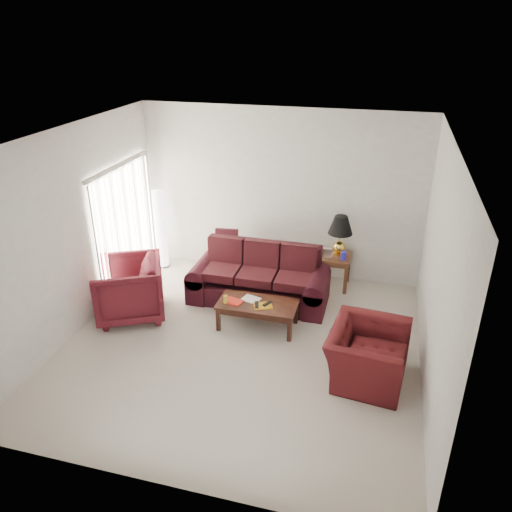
{
  "coord_description": "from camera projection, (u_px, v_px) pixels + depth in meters",
  "views": [
    {
      "loc": [
        1.76,
        -5.71,
        4.27
      ],
      "look_at": [
        0.0,
        0.85,
        1.05
      ],
      "focal_mm": 35.0,
      "sensor_mm": 36.0,
      "label": 1
    }
  ],
  "objects": [
    {
      "name": "armchair_right",
      "position": [
        367.0,
        354.0,
        6.45
      ],
      "size": [
        1.08,
        1.21,
        0.72
      ],
      "primitive_type": "imported",
      "rotation": [
        0.0,
        0.0,
        1.46
      ],
      "color": "#400E11",
      "rests_on": "ground"
    },
    {
      "name": "blinds",
      "position": [
        125.0,
        228.0,
        8.47
      ],
      "size": [
        0.1,
        2.0,
        2.16
      ],
      "primitive_type": "cube",
      "color": "silver",
      "rests_on": "ground"
    },
    {
      "name": "magazine_red",
      "position": [
        233.0,
        301.0,
        7.53
      ],
      "size": [
        0.31,
        0.27,
        0.02
      ],
      "primitive_type": "cube",
      "rotation": [
        0.0,
        0.0,
        -0.28
      ],
      "color": "red",
      "rests_on": "coffee_table"
    },
    {
      "name": "end_table",
      "position": [
        334.0,
        271.0,
        8.73
      ],
      "size": [
        0.56,
        0.56,
        0.6
      ],
      "primitive_type": null,
      "rotation": [
        0.0,
        0.0,
        0.03
      ],
      "color": "brown",
      "rests_on": "ground"
    },
    {
      "name": "sofa",
      "position": [
        259.0,
        276.0,
        8.2
      ],
      "size": [
        2.35,
        1.2,
        0.93
      ],
      "primitive_type": null,
      "rotation": [
        0.0,
        0.0,
        -0.1
      ],
      "color": "black",
      "rests_on": "ground"
    },
    {
      "name": "remote_a",
      "position": [
        257.0,
        305.0,
        7.4
      ],
      "size": [
        0.1,
        0.19,
        0.02
      ],
      "primitive_type": "cube",
      "rotation": [
        0.0,
        0.0,
        0.27
      ],
      "color": "black",
      "rests_on": "coffee_table"
    },
    {
      "name": "blue_canister",
      "position": [
        343.0,
        256.0,
        8.41
      ],
      "size": [
        0.11,
        0.11,
        0.15
      ],
      "primitive_type": "cylinder",
      "rotation": [
        0.0,
        0.0,
        0.2
      ],
      "color": "#1D189E",
      "rests_on": "end_table"
    },
    {
      "name": "floor",
      "position": [
        241.0,
        346.0,
        7.23
      ],
      "size": [
        5.0,
        5.0,
        0.0
      ],
      "primitive_type": "plane",
      "color": "#BEB5A2",
      "rests_on": "ground"
    },
    {
      "name": "coffee_table",
      "position": [
        258.0,
        315.0,
        7.59
      ],
      "size": [
        1.2,
        0.61,
        0.42
      ],
      "primitive_type": null,
      "rotation": [
        0.0,
        0.0,
        0.01
      ],
      "color": "black",
      "rests_on": "ground"
    },
    {
      "name": "clock",
      "position": [
        327.0,
        253.0,
        8.51
      ],
      "size": [
        0.15,
        0.06,
        0.15
      ],
      "primitive_type": "cube",
      "rotation": [
        0.0,
        0.0,
        0.02
      ],
      "color": "white",
      "rests_on": "end_table"
    },
    {
      "name": "magazine_orange",
      "position": [
        263.0,
        306.0,
        7.42
      ],
      "size": [
        0.33,
        0.29,
        0.02
      ],
      "primitive_type": "cube",
      "rotation": [
        0.0,
        0.0,
        0.38
      ],
      "color": "orange",
      "rests_on": "coffee_table"
    },
    {
      "name": "floor_lamp",
      "position": [
        160.0,
        229.0,
        9.25
      ],
      "size": [
        0.3,
        0.3,
        1.53
      ],
      "primitive_type": null,
      "rotation": [
        0.0,
        0.0,
        -0.23
      ],
      "color": "white",
      "rests_on": "ground"
    },
    {
      "name": "remote_b",
      "position": [
        267.0,
        304.0,
        7.44
      ],
      "size": [
        0.12,
        0.17,
        0.02
      ],
      "primitive_type": "cube",
      "rotation": [
        0.0,
        0.0,
        -0.5
      ],
      "color": "black",
      "rests_on": "coffee_table"
    },
    {
      "name": "magazine_white",
      "position": [
        251.0,
        299.0,
        7.59
      ],
      "size": [
        0.31,
        0.26,
        0.02
      ],
      "primitive_type": "cube",
      "rotation": [
        0.0,
        0.0,
        -0.27
      ],
      "color": "white",
      "rests_on": "coffee_table"
    },
    {
      "name": "yellow_glass",
      "position": [
        226.0,
        299.0,
        7.49
      ],
      "size": [
        0.09,
        0.09,
        0.12
      ],
      "primitive_type": "cylinder",
      "rotation": [
        0.0,
        0.0,
        -0.33
      ],
      "color": "gold",
      "rests_on": "coffee_table"
    },
    {
      "name": "armchair_left",
      "position": [
        129.0,
        289.0,
        7.78
      ],
      "size": [
        1.37,
        1.36,
        0.94
      ],
      "primitive_type": "imported",
      "rotation": [
        0.0,
        0.0,
        -1.11
      ],
      "color": "#481018",
      "rests_on": "ground"
    },
    {
      "name": "throw_pillow",
      "position": [
        227.0,
        240.0,
        8.91
      ],
      "size": [
        0.42,
        0.24,
        0.42
      ],
      "primitive_type": "cube",
      "rotation": [
        -0.21,
        0.0,
        0.12
      ],
      "color": "black",
      "rests_on": "sofa"
    },
    {
      "name": "picture_frame",
      "position": [
        327.0,
        246.0,
        8.79
      ],
      "size": [
        0.15,
        0.17,
        0.05
      ],
      "primitive_type": "cube",
      "rotation": [
        1.36,
        0.0,
        0.19
      ],
      "color": "silver",
      "rests_on": "end_table"
    },
    {
      "name": "table_lamp",
      "position": [
        340.0,
        235.0,
        8.5
      ],
      "size": [
        0.51,
        0.51,
        0.7
      ],
      "primitive_type": null,
      "rotation": [
        0.0,
        0.0,
        0.26
      ],
      "color": "#E8BE48",
      "rests_on": "end_table"
    }
  ]
}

